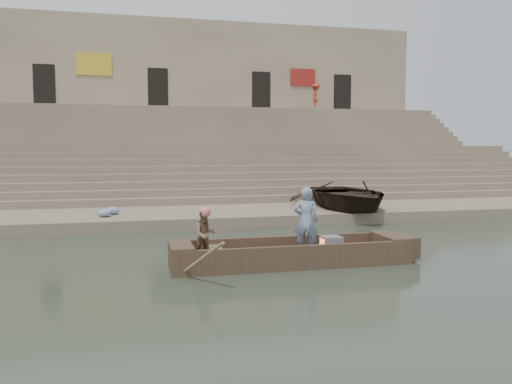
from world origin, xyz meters
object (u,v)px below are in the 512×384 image
object	(u,v)px
television	(331,245)
pedestrian	(316,97)
beached_rowboat	(347,195)
main_rowboat	(291,260)
rowing_man	(205,234)
standing_man	(306,221)

from	to	relation	value
television	pedestrian	world-z (taller)	pedestrian
television	beached_rowboat	world-z (taller)	beached_rowboat
pedestrian	beached_rowboat	bearing A→B (deg)	-172.14
main_rowboat	pedestrian	xyz separation A→B (m)	(8.42, 21.46, 5.99)
main_rowboat	rowing_man	xyz separation A→B (m)	(-2.00, 0.01, 0.68)
television	pedestrian	bearing A→B (deg)	70.93
pedestrian	main_rowboat	bearing A→B (deg)	-178.08
television	main_rowboat	bearing A→B (deg)	-180.00
standing_man	rowing_man	distance (m)	2.39
rowing_man	beached_rowboat	size ratio (longest dim) A/B	0.22
standing_man	beached_rowboat	world-z (taller)	standing_man
standing_man	rowing_man	bearing A→B (deg)	23.01
main_rowboat	beached_rowboat	distance (m)	8.06
rowing_man	beached_rowboat	distance (m)	9.25
main_rowboat	pedestrian	distance (m)	23.82
main_rowboat	rowing_man	bearing A→B (deg)	179.64
beached_rowboat	standing_man	bearing A→B (deg)	-117.97
television	beached_rowboat	bearing A→B (deg)	63.61
standing_man	rowing_man	xyz separation A→B (m)	(-2.38, -0.00, -0.23)
television	pedestrian	size ratio (longest dim) A/B	0.25
rowing_man	main_rowboat	bearing A→B (deg)	-9.73
main_rowboat	pedestrian	world-z (taller)	pedestrian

